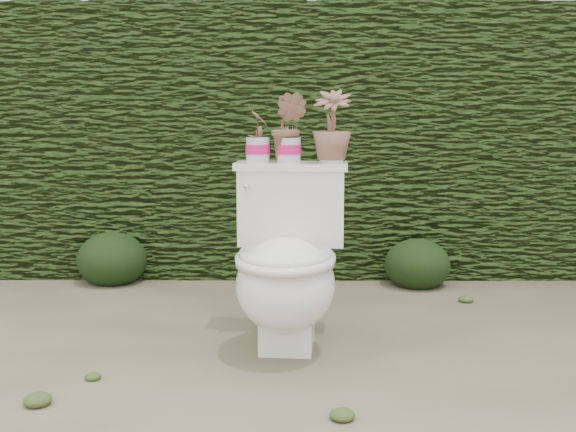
{
  "coord_description": "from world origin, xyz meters",
  "views": [
    {
      "loc": [
        0.18,
        -3.05,
        1.04
      ],
      "look_at": [
        0.16,
        0.06,
        0.55
      ],
      "focal_mm": 45.0,
      "sensor_mm": 36.0,
      "label": 1
    }
  ],
  "objects_px": {
    "potted_plant_center": "(289,129)",
    "potted_plant_right": "(332,128)",
    "toilet": "(287,267)",
    "potted_plant_left": "(258,136)"
  },
  "relations": [
    {
      "from": "potted_plant_center",
      "to": "potted_plant_right",
      "type": "height_order",
      "value": "potted_plant_right"
    },
    {
      "from": "toilet",
      "to": "potted_plant_right",
      "type": "relative_size",
      "value": 2.54
    },
    {
      "from": "potted_plant_right",
      "to": "toilet",
      "type": "bearing_deg",
      "value": -123.68
    },
    {
      "from": "potted_plant_left",
      "to": "potted_plant_right",
      "type": "bearing_deg",
      "value": -90.44
    },
    {
      "from": "potted_plant_left",
      "to": "potted_plant_center",
      "type": "distance_m",
      "value": 0.14
    },
    {
      "from": "potted_plant_center",
      "to": "potted_plant_right",
      "type": "relative_size",
      "value": 0.96
    },
    {
      "from": "potted_plant_left",
      "to": "potted_plant_right",
      "type": "height_order",
      "value": "potted_plant_right"
    },
    {
      "from": "potted_plant_left",
      "to": "toilet",
      "type": "bearing_deg",
      "value": -148.38
    },
    {
      "from": "toilet",
      "to": "potted_plant_left",
      "type": "distance_m",
      "value": 0.61
    },
    {
      "from": "potted_plant_left",
      "to": "potted_plant_right",
      "type": "relative_size",
      "value": 0.77
    }
  ]
}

